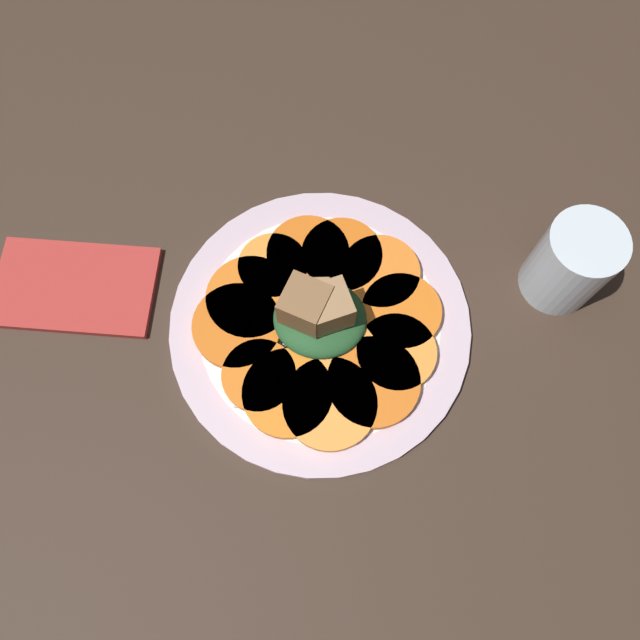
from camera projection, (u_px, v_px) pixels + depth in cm
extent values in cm
cube|color=#38281E|center=(320.00, 331.00, 62.41)|extent=(120.00, 120.00, 2.00)
cylinder|color=silver|center=(320.00, 326.00, 61.00)|extent=(29.35, 29.35, 1.00)
cylinder|color=white|center=(320.00, 325.00, 60.95)|extent=(23.48, 23.48, 1.00)
cylinder|color=orange|center=(288.00, 393.00, 57.54)|extent=(8.43, 8.43, 1.06)
cylinder|color=#F99438|center=(330.00, 404.00, 57.21)|extent=(8.75, 8.75, 1.06)
cylinder|color=orange|center=(373.00, 382.00, 57.90)|extent=(8.73, 8.73, 1.06)
cylinder|color=orange|center=(396.00, 353.00, 58.87)|extent=(7.59, 7.59, 1.06)
cylinder|color=orange|center=(401.00, 312.00, 60.28)|extent=(7.77, 7.77, 1.06)
cylinder|color=orange|center=(380.00, 272.00, 61.70)|extent=(7.84, 7.84, 1.06)
cylinder|color=orange|center=(342.00, 256.00, 62.31)|extent=(8.11, 8.11, 1.06)
cylinder|color=orange|center=(308.00, 254.00, 62.37)|extent=(8.30, 8.30, 1.06)
cylinder|color=orange|center=(273.00, 267.00, 61.91)|extent=(6.96, 6.96, 1.06)
cylinder|color=orange|center=(250.00, 298.00, 60.77)|extent=(8.59, 8.59, 1.06)
cylinder|color=orange|center=(237.00, 326.00, 59.78)|extent=(8.59, 8.59, 1.06)
cylinder|color=orange|center=(259.00, 376.00, 58.10)|extent=(6.98, 6.98, 1.06)
ellipsoid|color=#235128|center=(320.00, 319.00, 59.12)|extent=(8.91, 8.02, 2.79)
cube|color=#9E754C|center=(312.00, 301.00, 56.51)|extent=(3.55, 3.55, 3.22)
cube|color=#9E754C|center=(329.00, 304.00, 56.12)|extent=(4.92, 4.92, 3.73)
cube|color=brown|center=(305.00, 301.00, 56.12)|extent=(5.01, 5.01, 3.93)
cube|color=#B2B2B7|center=(355.00, 373.00, 58.55)|extent=(11.38, 4.13, 0.40)
cube|color=#B2B2B7|center=(288.00, 385.00, 58.13)|extent=(1.96, 2.60, 0.40)
cube|color=#B2B2B7|center=(258.00, 402.00, 57.61)|extent=(4.45, 1.51, 0.40)
cube|color=#B2B2B7|center=(257.00, 395.00, 57.83)|extent=(4.45, 1.51, 0.40)
cube|color=#B2B2B7|center=(256.00, 388.00, 58.05)|extent=(4.45, 1.51, 0.40)
cube|color=#B2B2B7|center=(255.00, 381.00, 58.27)|extent=(4.45, 1.51, 0.40)
cylinder|color=silver|center=(571.00, 263.00, 58.75)|extent=(7.22, 7.22, 9.26)
cube|color=#B2332D|center=(75.00, 287.00, 62.50)|extent=(16.01, 9.60, 0.80)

